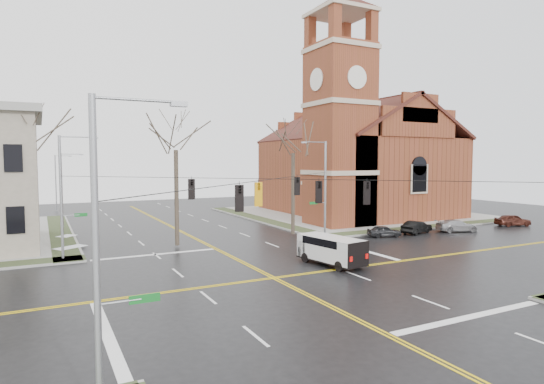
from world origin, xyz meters
name	(u,v)px	position (x,y,z in m)	size (l,w,h in m)	color
ground	(274,278)	(0.00, 0.00, 0.00)	(120.00, 120.00, 0.00)	black
sidewalks	(274,277)	(0.00, 0.00, 0.08)	(80.00, 80.00, 0.17)	gray
road_markings	(274,278)	(0.00, 0.00, 0.01)	(100.00, 100.00, 0.01)	gold
church	(353,152)	(24.76, 24.78, 8.43)	(24.28, 27.48, 27.50)	brown
signal_pole_ne	(324,185)	(11.32, 11.50, 4.95)	(2.75, 0.22, 9.00)	gray
signal_pole_nw	(64,193)	(-11.32, 11.50, 4.95)	(2.75, 0.22, 9.00)	gray
signal_pole_sw	(103,246)	(-11.32, -11.50, 4.95)	(2.75, 0.22, 9.00)	gray
span_wires	(274,179)	(0.00, 0.00, 6.20)	(23.02, 23.02, 0.03)	black
traffic_signals	(279,192)	(0.00, -0.67, 5.45)	(8.21, 8.26, 1.30)	black
streetlight_north_a	(63,187)	(-10.65, 28.00, 4.47)	(2.30, 0.20, 8.00)	gray
streetlight_north_b	(57,180)	(-10.65, 48.00, 4.47)	(2.30, 0.20, 8.00)	gray
cargo_van	(329,248)	(5.19, 1.55, 1.17)	(2.88, 5.46, 1.98)	white
parked_car_a	(384,231)	(16.45, 8.72, 0.55)	(1.30, 3.23, 1.10)	black
parked_car_b	(417,227)	(20.71, 8.81, 0.64)	(1.36, 3.89, 1.28)	black
parked_car_c	(457,226)	(25.29, 7.82, 0.62)	(1.73, 4.25, 1.23)	gray
parked_car_d	(513,220)	(34.19, 7.83, 0.67)	(1.58, 3.92, 1.34)	#451C13
tree_nw_far	(31,141)	(-13.36, 13.59, 8.80)	(4.00, 4.00, 12.17)	#332A20
tree_nw_near	(176,144)	(-2.62, 12.79, 8.74)	(4.00, 4.00, 12.08)	#332A20
tree_ne	(293,148)	(9.08, 13.48, 8.56)	(4.00, 4.00, 11.84)	#332A20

